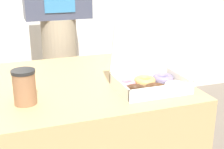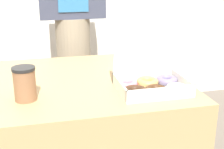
# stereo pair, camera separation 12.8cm
# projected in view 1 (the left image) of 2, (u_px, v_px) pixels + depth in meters

# --- Properties ---
(donut_box) EXTENTS (0.30, 0.24, 0.28)m
(donut_box) POSITION_uv_depth(u_px,v_px,m) (149.00, 80.00, 1.36)
(donut_box) COLOR white
(donut_box) RESTS_ON table
(coffee_cup) EXTENTS (0.09, 0.09, 0.14)m
(coffee_cup) POSITION_uv_depth(u_px,v_px,m) (24.00, 87.00, 1.19)
(coffee_cup) COLOR #8C6042
(coffee_cup) RESTS_ON table
(person_customer) EXTENTS (0.42, 0.23, 1.78)m
(person_customer) POSITION_uv_depth(u_px,v_px,m) (58.00, 19.00, 2.03)
(person_customer) COLOR gray
(person_customer) RESTS_ON ground_plane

